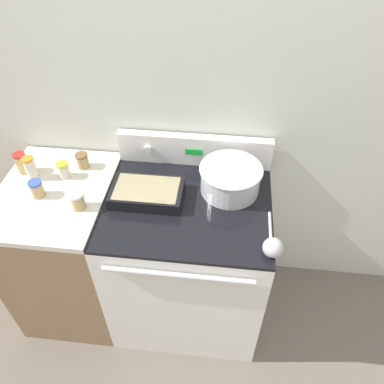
# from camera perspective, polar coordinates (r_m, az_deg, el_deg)

# --- Properties ---
(ground_plane) EXTENTS (12.00, 12.00, 0.00)m
(ground_plane) POSITION_cam_1_polar(r_m,az_deg,el_deg) (2.36, -1.58, -23.48)
(ground_plane) COLOR #6B6056
(kitchen_wall) EXTENTS (8.00, 0.05, 2.50)m
(kitchen_wall) POSITION_cam_1_polar(r_m,az_deg,el_deg) (1.87, 0.63, 14.04)
(kitchen_wall) COLOR silver
(kitchen_wall) RESTS_ON ground_plane
(stove_range) EXTENTS (0.80, 0.70, 0.90)m
(stove_range) POSITION_cam_1_polar(r_m,az_deg,el_deg) (2.13, -0.60, -10.32)
(stove_range) COLOR white
(stove_range) RESTS_ON ground_plane
(control_panel) EXTENTS (0.80, 0.07, 0.17)m
(control_panel) POSITION_cam_1_polar(r_m,az_deg,el_deg) (1.97, 0.39, 6.45)
(control_panel) COLOR white
(control_panel) RESTS_ON stove_range
(side_counter) EXTENTS (0.54, 0.67, 0.91)m
(side_counter) POSITION_cam_1_polar(r_m,az_deg,el_deg) (2.28, -17.84, -8.21)
(side_counter) COLOR #896B4C
(side_counter) RESTS_ON ground_plane
(mixing_bowl) EXTENTS (0.30, 0.30, 0.14)m
(mixing_bowl) POSITION_cam_1_polar(r_m,az_deg,el_deg) (1.81, 5.88, 2.18)
(mixing_bowl) COLOR silver
(mixing_bowl) RESTS_ON stove_range
(casserole_dish) EXTENTS (0.34, 0.21, 0.06)m
(casserole_dish) POSITION_cam_1_polar(r_m,az_deg,el_deg) (1.80, -6.87, -0.05)
(casserole_dish) COLOR black
(casserole_dish) RESTS_ON stove_range
(ladle) EXTENTS (0.09, 0.28, 0.09)m
(ladle) POSITION_cam_1_polar(r_m,az_deg,el_deg) (1.60, 12.21, -8.13)
(ladle) COLOR #B7B7B7
(ladle) RESTS_ON stove_range
(spice_jar_white_cap) EXTENTS (0.07, 0.07, 0.09)m
(spice_jar_white_cap) POSITION_cam_1_polar(r_m,az_deg,el_deg) (1.80, -17.03, -1.27)
(spice_jar_white_cap) COLOR tan
(spice_jar_white_cap) RESTS_ON side_counter
(spice_jar_brown_cap) EXTENTS (0.06, 0.06, 0.08)m
(spice_jar_brown_cap) POSITION_cam_1_polar(r_m,az_deg,el_deg) (2.03, -16.35, 4.61)
(spice_jar_brown_cap) COLOR tan
(spice_jar_brown_cap) RESTS_ON side_counter
(spice_jar_yellow_cap) EXTENTS (0.06, 0.06, 0.09)m
(spice_jar_yellow_cap) POSITION_cam_1_polar(r_m,az_deg,el_deg) (1.99, -19.00, 3.22)
(spice_jar_yellow_cap) COLOR beige
(spice_jar_yellow_cap) RESTS_ON side_counter
(spice_jar_blue_cap) EXTENTS (0.06, 0.06, 0.09)m
(spice_jar_blue_cap) POSITION_cam_1_polar(r_m,az_deg,el_deg) (1.93, -22.58, 0.46)
(spice_jar_blue_cap) COLOR tan
(spice_jar_blue_cap) RESTS_ON side_counter
(spice_jar_orange_cap) EXTENTS (0.06, 0.06, 0.12)m
(spice_jar_orange_cap) POSITION_cam_1_polar(r_m,az_deg,el_deg) (2.03, -23.39, 3.39)
(spice_jar_orange_cap) COLOR beige
(spice_jar_orange_cap) RESTS_ON side_counter
(spice_jar_red_cap) EXTENTS (0.06, 0.06, 0.11)m
(spice_jar_red_cap) POSITION_cam_1_polar(r_m,az_deg,el_deg) (2.09, -24.54, 4.06)
(spice_jar_red_cap) COLOR tan
(spice_jar_red_cap) RESTS_ON side_counter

